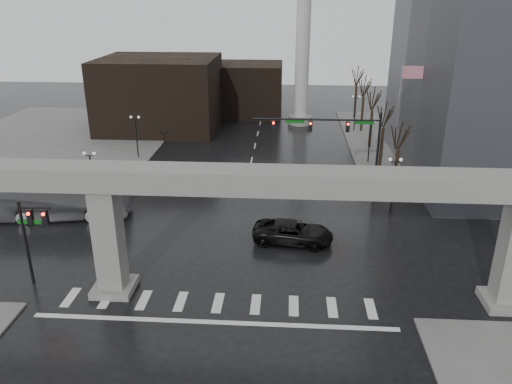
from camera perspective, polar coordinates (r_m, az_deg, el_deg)
ground at (r=33.33m, az=-4.13°, el=-11.56°), size 160.00×160.00×0.00m
sidewalk_ne at (r=69.62m, az=21.96°, el=5.05°), size 28.00×36.00×0.15m
sidewalk_nw at (r=72.66m, az=-21.04°, el=5.84°), size 28.00×36.00×0.15m
elevated_guideway at (r=29.96m, az=-2.08°, el=-0.62°), size 48.00×2.60×8.70m
building_far_left at (r=73.09m, az=-10.91°, el=10.96°), size 16.00×14.00×10.00m
building_far_mid at (r=81.05m, az=-0.69°, el=11.67°), size 10.00×10.00×8.00m
smokestack at (r=73.73m, az=5.43°, el=17.89°), size 3.60×3.60×30.00m
signal_mast_arm at (r=48.23m, az=9.43°, el=6.54°), size 12.12×0.43×8.00m
signal_left_pole at (r=35.47m, az=-24.26°, el=-3.90°), size 2.30×0.30×6.00m
flagpole_assembly at (r=51.91m, az=16.25°, el=8.99°), size 2.06×0.12×12.00m
lamp_right_0 at (r=45.09m, az=15.49°, el=1.80°), size 1.22×0.32×5.11m
lamp_right_1 at (r=58.24m, az=12.93°, el=6.52°), size 1.22×0.32×5.11m
lamp_right_2 at (r=71.72m, az=11.30°, el=9.48°), size 1.22×0.32×5.11m
lamp_left_0 at (r=47.51m, az=-18.31°, el=2.50°), size 1.22×0.32×5.11m
lamp_left_1 at (r=60.14m, az=-13.56°, el=6.95°), size 1.22×0.32×5.11m
lamp_left_2 at (r=73.26m, az=-10.44°, el=9.80°), size 1.22×0.32×5.11m
tree_right_0 at (r=49.24m, az=15.72°, el=2.62°), size 1.09×1.58×7.50m
tree_right_1 at (r=56.70m, az=14.20°, el=5.34°), size 1.09×1.61×7.67m
tree_right_2 at (r=64.29m, az=13.02°, el=7.42°), size 1.10×1.63×7.85m
tree_right_3 at (r=71.98m, az=12.09°, el=9.06°), size 1.11×1.66×8.02m
tree_right_4 at (r=79.72m, az=11.33°, el=10.38°), size 1.12×1.69×8.19m
pickup_truck at (r=39.25m, az=4.25°, el=-4.62°), size 6.54×3.59×1.74m
city_bus at (r=46.50m, az=-22.05°, el=-0.70°), size 12.86×4.58×3.51m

